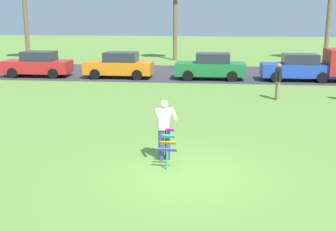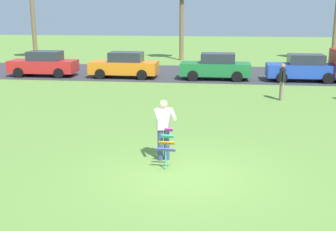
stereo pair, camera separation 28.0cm
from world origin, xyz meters
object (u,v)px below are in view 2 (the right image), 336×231
kite_held (167,144)px  parked_car_green (216,67)px  parked_car_red (44,64)px  person_walker_far (282,81)px  parked_car_blue (303,68)px  parked_car_orange (124,65)px  person_kite_flyer (164,128)px

kite_held → parked_car_green: parked_car_green is taller
parked_car_green → parked_car_red: bearing=180.0°
parked_car_red → person_walker_far: person_walker_far is taller
parked_car_blue → parked_car_orange: bearing=-180.0°
person_kite_flyer → person_walker_far: same height
parked_car_red → person_kite_flyer: bearing=-56.6°
parked_car_green → person_walker_far: 6.66m
parked_car_green → person_kite_flyer: bearing=-94.5°
parked_car_red → parked_car_green: (10.92, -0.00, 0.00)m
parked_car_red → parked_car_green: same height
kite_held → parked_car_orange: size_ratio=0.24×
person_kite_flyer → person_walker_far: 9.96m
parked_car_green → parked_car_blue: same height
parked_car_orange → kite_held: bearing=-73.1°
person_kite_flyer → parked_car_orange: size_ratio=0.41×
parked_car_blue → person_kite_flyer: bearing=-113.2°
person_kite_flyer → parked_car_blue: person_kite_flyer is taller
parked_car_green → person_walker_far: bearing=-61.4°
person_kite_flyer → parked_car_blue: size_ratio=0.41×
parked_car_red → person_walker_far: 15.28m
parked_car_orange → parked_car_red: bearing=180.0°
parked_car_green → person_walker_far: person_walker_far is taller
kite_held → parked_car_blue: size_ratio=0.24×
parked_car_blue → parked_car_red: bearing=180.0°
kite_held → parked_car_orange: bearing=106.9°
parked_car_green → parked_car_blue: bearing=0.0°
person_kite_flyer → parked_car_blue: 16.10m
kite_held → person_walker_far: person_walker_far is taller
parked_car_blue → person_walker_far: (-1.97, -5.85, 0.16)m
person_kite_flyer → person_walker_far: (4.36, 8.95, -0.02)m
parked_car_red → parked_car_green: 10.92m
parked_car_red → parked_car_blue: 16.09m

